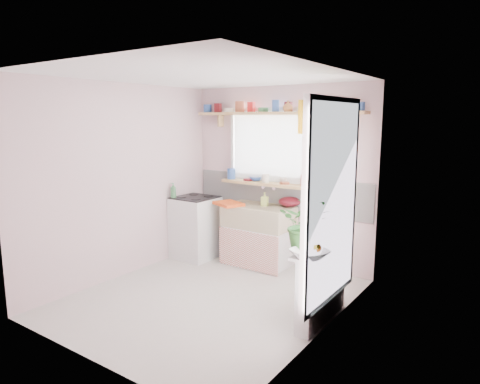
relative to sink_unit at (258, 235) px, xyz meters
The scene contains 19 objects.
room 1.31m from the sink_unit, 28.17° to the right, with size 3.20×3.20×3.20m.
sink_unit is the anchor object (origin of this frame).
cooker 0.98m from the sink_unit, 165.62° to the right, with size 0.58×0.58×0.93m.
radiator_ledge 1.82m from the sink_unit, 37.05° to the right, with size 0.22×0.95×0.78m.
windowsill 0.73m from the sink_unit, 90.00° to the left, with size 1.40×0.22×0.04m, color tan.
pine_shelf 1.70m from the sink_unit, 49.64° to the left, with size 2.52×0.24×0.04m, color tan.
shelf_crockery 1.78m from the sink_unit, 53.18° to the left, with size 2.47×0.11×0.12m.
sill_crockery 0.81m from the sink_unit, 90.00° to the left, with size 1.35×0.11×0.12m.
dish_tray 0.61m from the sink_unit, 152.71° to the right, with size 0.40×0.30×0.04m, color #EE4D15.
colander 0.65m from the sink_unit, 28.84° to the left, with size 0.31×0.31×0.14m, color #560E17.
jade_plant 1.98m from the sink_unit, 43.59° to the right, with size 0.49×0.42×0.54m, color #2E6729.
fruit_bowl 2.12m from the sink_unit, 44.78° to the right, with size 0.34×0.34×0.08m, color silver.
herb_pot 1.85m from the sink_unit, 34.60° to the right, with size 0.11×0.08×0.22m, color #3C6E2C.
soap_bottle_sink 0.52m from the sink_unit, 33.93° to the left, with size 0.09×0.09×0.19m, color #B8CB5A.
sill_cup 0.85m from the sink_unit, 43.52° to the left, with size 0.11×0.11×0.09m, color beige.
sill_bowl 0.82m from the sink_unit, 129.01° to the left, with size 0.19×0.19×0.06m, color #3253A2.
shelf_vase 1.82m from the sink_unit, 17.41° to the left, with size 0.14×0.14×0.14m, color #AD6935.
cooker_bottle 1.39m from the sink_unit, 158.39° to the right, with size 0.08×0.08×0.22m, color #3F7F4B.
fruit 2.13m from the sink_unit, 44.54° to the right, with size 0.20×0.14×0.10m.
Camera 1 is at (2.95, -3.65, 2.04)m, focal length 32.00 mm.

